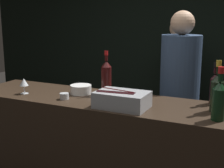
% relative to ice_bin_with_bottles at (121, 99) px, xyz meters
% --- Properties ---
extents(wall_back_chalkboard, '(6.40, 0.06, 2.80)m').
position_rel_ice_bin_with_bottles_xyz_m(wall_back_chalkboard, '(-0.15, 2.33, 0.31)').
color(wall_back_chalkboard, black).
rests_on(wall_back_chalkboard, ground_plane).
extents(bar_counter, '(2.42, 0.59, 1.03)m').
position_rel_ice_bin_with_bottles_xyz_m(bar_counter, '(-0.15, 0.14, -0.58)').
color(bar_counter, '#2D2116').
rests_on(bar_counter, ground_plane).
extents(ice_bin_with_bottles, '(0.36, 0.24, 0.12)m').
position_rel_ice_bin_with_bottles_xyz_m(ice_bin_with_bottles, '(0.00, 0.00, 0.00)').
color(ice_bin_with_bottles, '#9EA0A5').
rests_on(ice_bin_with_bottles, bar_counter).
extents(bowl_white, '(0.18, 0.18, 0.07)m').
position_rel_ice_bin_with_bottles_xyz_m(bowl_white, '(-0.46, 0.22, -0.02)').
color(bowl_white, white).
rests_on(bowl_white, bar_counter).
extents(wine_glass, '(0.07, 0.07, 0.13)m').
position_rel_ice_bin_with_bottles_xyz_m(wine_glass, '(-0.88, 0.02, 0.03)').
color(wine_glass, silver).
rests_on(wine_glass, bar_counter).
extents(candle_votive, '(0.07, 0.07, 0.05)m').
position_rel_ice_bin_with_bottles_xyz_m(candle_votive, '(-0.49, 0.01, -0.04)').
color(candle_votive, silver).
rests_on(candle_votive, bar_counter).
extents(red_wine_bottle_black_foil, '(0.07, 0.07, 0.31)m').
position_rel_ice_bin_with_bottles_xyz_m(red_wine_bottle_black_foil, '(0.57, 0.39, 0.07)').
color(red_wine_bottle_black_foil, black).
rests_on(red_wine_bottle_black_foil, bar_counter).
extents(red_wine_bottle_burgundy, '(0.08, 0.08, 0.33)m').
position_rel_ice_bin_with_bottles_xyz_m(red_wine_bottle_burgundy, '(0.65, 0.01, 0.07)').
color(red_wine_bottle_burgundy, black).
rests_on(red_wine_bottle_burgundy, bar_counter).
extents(champagne_bottle, '(0.08, 0.08, 0.35)m').
position_rel_ice_bin_with_bottles_xyz_m(champagne_bottle, '(0.61, 0.19, 0.08)').
color(champagne_bottle, black).
rests_on(champagne_bottle, bar_counter).
extents(red_wine_bottle_tall, '(0.08, 0.08, 0.36)m').
position_rel_ice_bin_with_bottles_xyz_m(red_wine_bottle_tall, '(-0.26, 0.29, 0.08)').
color(red_wine_bottle_tall, '#380F0F').
rests_on(red_wine_bottle_tall, bar_counter).
extents(person_in_hoodie, '(0.39, 0.39, 1.62)m').
position_rel_ice_bin_with_bottles_xyz_m(person_in_hoodie, '(-0.04, 1.73, -0.20)').
color(person_in_hoodie, black).
rests_on(person_in_hoodie, ground_plane).
extents(person_blond_tee, '(0.36, 0.36, 1.70)m').
position_rel_ice_bin_with_bottles_xyz_m(person_blond_tee, '(0.22, 0.82, -0.14)').
color(person_blond_tee, black).
rests_on(person_blond_tee, ground_plane).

